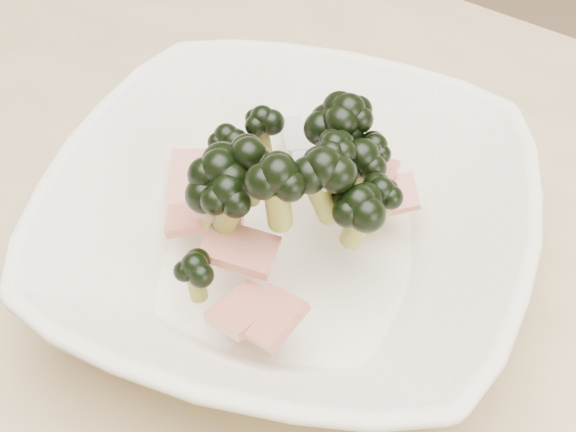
% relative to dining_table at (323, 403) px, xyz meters
% --- Properties ---
extents(dining_table, '(1.20, 0.80, 0.75)m').
position_rel_dining_table_xyz_m(dining_table, '(0.00, 0.00, 0.00)').
color(dining_table, tan).
rests_on(dining_table, ground).
extents(broccoli_dish, '(0.39, 0.39, 0.12)m').
position_rel_dining_table_xyz_m(broccoli_dish, '(-0.05, 0.03, 0.14)').
color(broccoli_dish, beige).
rests_on(broccoli_dish, dining_table).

